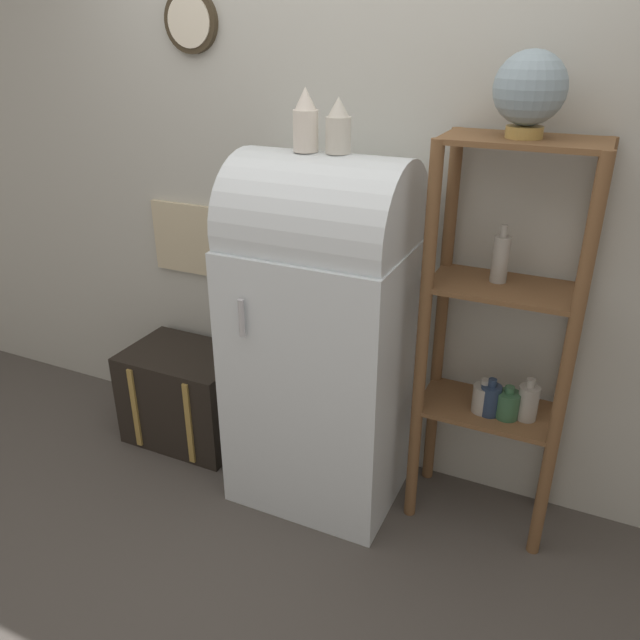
{
  "coord_description": "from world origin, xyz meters",
  "views": [
    {
      "loc": [
        1.0,
        -1.94,
        1.97
      ],
      "look_at": [
        -0.01,
        0.24,
        0.86
      ],
      "focal_mm": 35.0,
      "sensor_mm": 36.0,
      "label": 1
    }
  ],
  "objects": [
    {
      "name": "globe",
      "position": [
        0.71,
        0.35,
        1.8
      ],
      "size": [
        0.24,
        0.24,
        0.28
      ],
      "color": "#AD8942",
      "rests_on": "shelf_unit"
    },
    {
      "name": "vase_center",
      "position": [
        0.06,
        0.25,
        1.65
      ],
      "size": [
        0.09,
        0.09,
        0.2
      ],
      "color": "beige",
      "rests_on": "refrigerator"
    },
    {
      "name": "vase_left",
      "position": [
        -0.07,
        0.23,
        1.67
      ],
      "size": [
        0.1,
        0.1,
        0.23
      ],
      "color": "silver",
      "rests_on": "refrigerator"
    },
    {
      "name": "ground_plane",
      "position": [
        0.0,
        0.0,
        0.0
      ],
      "size": [
        12.0,
        12.0,
        0.0
      ],
      "primitive_type": "plane",
      "color": "#4C4742"
    },
    {
      "name": "suitcase_trunk",
      "position": [
        -0.8,
        0.3,
        0.25
      ],
      "size": [
        0.6,
        0.44,
        0.49
      ],
      "color": "black",
      "rests_on": "ground_plane"
    },
    {
      "name": "wall_back",
      "position": [
        -0.01,
        0.57,
        1.35
      ],
      "size": [
        7.0,
        0.09,
        2.7
      ],
      "color": "#B7B7AD",
      "rests_on": "ground_plane"
    },
    {
      "name": "shelf_unit",
      "position": [
        0.72,
        0.36,
        0.89
      ],
      "size": [
        0.59,
        0.34,
        1.64
      ],
      "color": "brown",
      "rests_on": "ground_plane"
    },
    {
      "name": "refrigerator",
      "position": [
        -0.0,
        0.24,
        0.81
      ],
      "size": [
        0.72,
        0.64,
        1.56
      ],
      "color": "silver",
      "rests_on": "ground_plane"
    }
  ]
}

